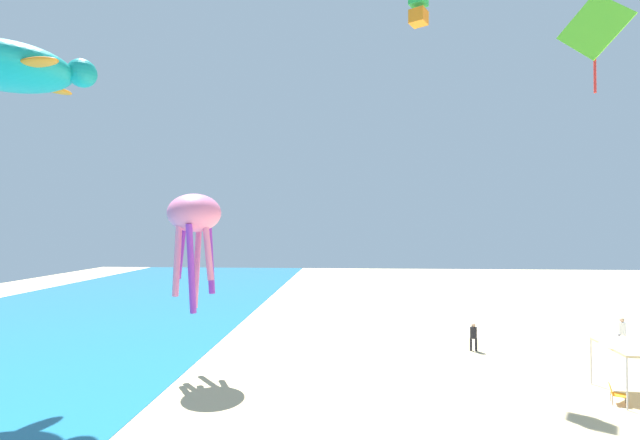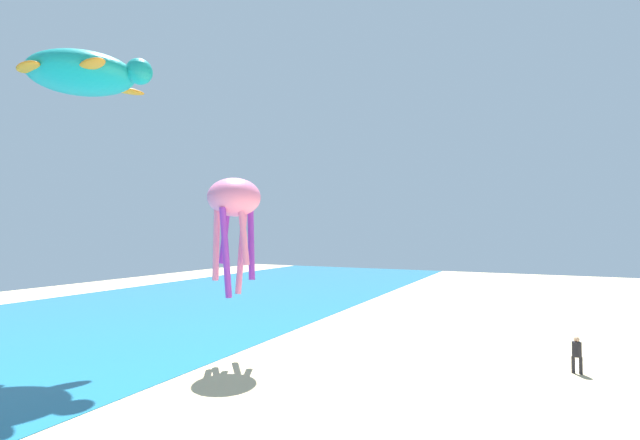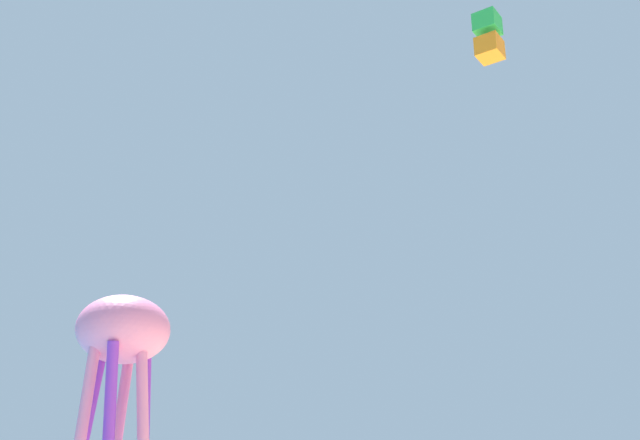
{
  "view_description": "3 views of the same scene",
  "coord_description": "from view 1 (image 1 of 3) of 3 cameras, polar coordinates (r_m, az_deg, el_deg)",
  "views": [
    {
      "loc": [
        -18.98,
        13.97,
        7.4
      ],
      "look_at": [
        -0.85,
        15.16,
        7.71
      ],
      "focal_mm": 24.5,
      "sensor_mm": 36.0,
      "label": 1
    },
    {
      "loc": [
        -15.29,
        8.01,
        6.32
      ],
      "look_at": [
        -0.85,
        15.13,
        6.8
      ],
      "focal_mm": 24.83,
      "sensor_mm": 36.0,
      "label": 2
    },
    {
      "loc": [
        -17.83,
        14.71,
        3.4
      ],
      "look_at": [
        -0.85,
        15.88,
        9.96
      ],
      "focal_mm": 41.49,
      "sensor_mm": 36.0,
      "label": 3
    }
  ],
  "objects": [
    {
      "name": "kite_box_green",
      "position": [
        28.73,
        12.74,
        25.39
      ],
      "size": [
        1.24,
        1.24,
        1.91
      ],
      "rotation": [
        0.0,
        0.0,
        2.6
      ],
      "color": "green"
    },
    {
      "name": "person_far_stroller",
      "position": [
        33.24,
        34.73,
        -11.75
      ],
      "size": [
        0.44,
        0.48,
        1.86
      ],
      "rotation": [
        0.0,
        0.0,
        1.9
      ],
      "color": "#33384C",
      "rests_on": "ground"
    },
    {
      "name": "kite_turtle_teal",
      "position": [
        25.58,
        -35.38,
        15.93
      ],
      "size": [
        6.78,
        6.85,
        2.15
      ],
      "rotation": [
        0.0,
        0.0,
        5.2
      ],
      "color": "teal"
    },
    {
      "name": "kite_octopus_pink",
      "position": [
        23.32,
        -16.09,
        0.1
      ],
      "size": [
        2.7,
        2.7,
        6.0
      ],
      "rotation": [
        0.0,
        0.0,
        4.37
      ],
      "color": "pink"
    },
    {
      "name": "folding_chair_facing_ocean",
      "position": [
        23.25,
        34.16,
        -18.14
      ],
      "size": [
        0.72,
        0.78,
        0.82
      ],
      "rotation": [
        0.0,
        0.0,
        5.88
      ],
      "color": "black",
      "rests_on": "ground"
    },
    {
      "name": "person_beachcomber",
      "position": [
        28.55,
        19.41,
        -13.93
      ],
      "size": [
        0.4,
        0.44,
        1.67
      ],
      "rotation": [
        0.0,
        0.0,
        1.49
      ],
      "color": "black",
      "rests_on": "ground"
    },
    {
      "name": "kite_diamond_lime",
      "position": [
        22.65,
        32.21,
        20.24
      ],
      "size": [
        2.2,
        2.08,
        4.24
      ],
      "rotation": [
        0.0,
        0.0,
        0.87
      ],
      "color": "#66D82D"
    }
  ]
}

